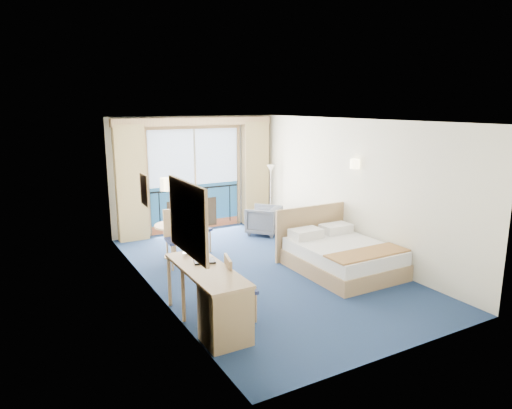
% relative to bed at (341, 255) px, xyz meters
% --- Properties ---
extents(floor, '(6.50, 6.50, 0.00)m').
position_rel_bed_xyz_m(floor, '(-1.23, 0.69, -0.29)').
color(floor, navy).
rests_on(floor, ground).
extents(room_walls, '(4.04, 6.54, 2.72)m').
position_rel_bed_xyz_m(room_walls, '(-1.23, 0.69, 1.49)').
color(room_walls, white).
rests_on(room_walls, ground).
extents(balcony_door, '(2.36, 0.03, 2.52)m').
position_rel_bed_xyz_m(balcony_door, '(-1.24, 3.90, 0.86)').
color(balcony_door, '#215174').
rests_on(balcony_door, room_walls).
extents(curtain_left, '(0.65, 0.22, 2.55)m').
position_rel_bed_xyz_m(curtain_left, '(-2.78, 3.76, 0.99)').
color(curtain_left, tan).
rests_on(curtain_left, room_walls).
extents(curtain_right, '(0.65, 0.22, 2.55)m').
position_rel_bed_xyz_m(curtain_right, '(0.32, 3.76, 0.99)').
color(curtain_right, tan).
rests_on(curtain_right, room_walls).
extents(pelmet, '(3.80, 0.25, 0.18)m').
position_rel_bed_xyz_m(pelmet, '(-1.23, 3.79, 2.29)').
color(pelmet, tan).
rests_on(pelmet, room_walls).
extents(mirror, '(0.05, 1.25, 0.95)m').
position_rel_bed_xyz_m(mirror, '(-3.20, -0.81, 1.26)').
color(mirror, tan).
rests_on(mirror, room_walls).
extents(wall_print, '(0.04, 0.42, 0.52)m').
position_rel_bed_xyz_m(wall_print, '(-3.20, 1.14, 1.31)').
color(wall_print, tan).
rests_on(wall_print, room_walls).
extents(sconce_left, '(0.18, 0.18, 0.18)m').
position_rel_bed_xyz_m(sconce_left, '(-3.17, 0.09, 1.56)').
color(sconce_left, '#FFECB2').
rests_on(sconce_left, room_walls).
extents(sconce_right, '(0.18, 0.18, 0.18)m').
position_rel_bed_xyz_m(sconce_right, '(0.71, 0.54, 1.56)').
color(sconce_right, '#FFECB2').
rests_on(sconce_right, room_walls).
extents(bed, '(1.64, 1.95, 1.03)m').
position_rel_bed_xyz_m(bed, '(0.00, 0.00, 0.00)').
color(bed, tan).
rests_on(bed, ground).
extents(nightstand, '(0.43, 0.41, 0.57)m').
position_rel_bed_xyz_m(nightstand, '(0.53, 1.32, -0.01)').
color(nightstand, '#997B51').
rests_on(nightstand, ground).
extents(phone, '(0.20, 0.16, 0.09)m').
position_rel_bed_xyz_m(phone, '(0.50, 1.32, 0.32)').
color(phone, beige).
rests_on(phone, nightstand).
extents(armchair, '(1.00, 1.01, 0.66)m').
position_rel_bed_xyz_m(armchair, '(-0.01, 2.76, 0.04)').
color(armchair, '#484C58').
rests_on(armchair, ground).
extents(floor_lamp, '(0.21, 0.21, 1.52)m').
position_rel_bed_xyz_m(floor_lamp, '(0.51, 3.32, 0.86)').
color(floor_lamp, silver).
rests_on(floor_lamp, ground).
extents(desk, '(0.59, 1.71, 0.80)m').
position_rel_bed_xyz_m(desk, '(-2.93, -1.18, 0.16)').
color(desk, tan).
rests_on(desk, ground).
extents(desk_chair, '(0.49, 0.48, 0.92)m').
position_rel_bed_xyz_m(desk_chair, '(-2.52, -0.80, 0.23)').
color(desk_chair, '#20284C').
rests_on(desk_chair, ground).
extents(folder, '(0.34, 0.28, 0.03)m').
position_rel_bed_xyz_m(folder, '(-2.85, -0.48, 0.53)').
color(folder, black).
rests_on(folder, desk).
extents(desk_lamp, '(0.12, 0.12, 0.45)m').
position_rel_bed_xyz_m(desk_lamp, '(-2.96, -0.07, 0.85)').
color(desk_lamp, silver).
rests_on(desk_lamp, desk).
extents(round_table, '(0.74, 0.74, 0.67)m').
position_rel_bed_xyz_m(round_table, '(-2.39, 2.19, 0.22)').
color(round_table, tan).
rests_on(round_table, ground).
extents(table_chair_a, '(0.58, 0.58, 1.00)m').
position_rel_bed_xyz_m(table_chair_a, '(-1.95, 2.17, 0.27)').
color(table_chair_a, '#20284C').
rests_on(table_chair_a, ground).
extents(table_chair_b, '(0.49, 0.50, 1.06)m').
position_rel_bed_xyz_m(table_chair_b, '(-2.47, 1.73, 0.31)').
color(table_chair_b, '#20284C').
rests_on(table_chair_b, ground).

